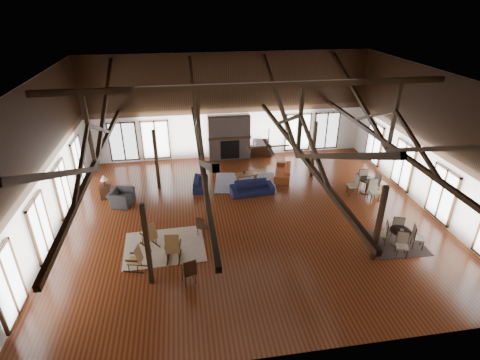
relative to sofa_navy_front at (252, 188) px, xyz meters
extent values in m
plane|color=#653015|center=(-0.52, -2.14, -0.31)|extent=(16.00, 16.00, 0.00)
cube|color=black|center=(-0.52, -2.14, 5.69)|extent=(16.00, 14.00, 0.02)
cube|color=white|center=(-0.52, 4.86, 2.69)|extent=(16.00, 0.02, 6.00)
cube|color=white|center=(-0.52, -9.14, 2.69)|extent=(16.00, 0.02, 6.00)
cube|color=white|center=(-8.52, -2.14, 2.69)|extent=(0.02, 14.00, 6.00)
cube|color=white|center=(7.48, -2.14, 2.69)|extent=(0.02, 14.00, 6.00)
cube|color=black|center=(-0.52, -2.14, 5.44)|extent=(15.60, 0.18, 0.22)
cube|color=black|center=(-6.52, -2.14, 2.74)|extent=(0.16, 13.70, 0.18)
cube|color=black|center=(-6.52, -2.14, 4.09)|extent=(0.14, 0.14, 2.70)
cube|color=black|center=(-6.52, 1.36, 3.97)|extent=(0.15, 7.07, 3.12)
cube|color=black|center=(-6.52, -5.64, 3.97)|extent=(0.15, 7.07, 3.12)
cube|color=black|center=(-2.52, -2.14, 2.74)|extent=(0.16, 13.70, 0.18)
cube|color=black|center=(-2.52, -2.14, 4.09)|extent=(0.14, 0.14, 2.70)
cube|color=black|center=(-2.52, 1.36, 3.97)|extent=(0.15, 7.07, 3.12)
cube|color=black|center=(-2.52, -5.64, 3.97)|extent=(0.15, 7.07, 3.12)
cube|color=black|center=(1.48, -2.14, 2.74)|extent=(0.16, 13.70, 0.18)
cube|color=black|center=(1.48, -2.14, 4.09)|extent=(0.14, 0.14, 2.70)
cube|color=black|center=(1.48, 1.36, 3.97)|extent=(0.15, 7.07, 3.12)
cube|color=black|center=(1.48, -5.64, 3.97)|extent=(0.15, 7.07, 3.12)
cube|color=black|center=(5.48, -2.14, 2.74)|extent=(0.16, 13.70, 0.18)
cube|color=black|center=(5.48, -2.14, 4.09)|extent=(0.14, 0.14, 2.70)
cube|color=black|center=(5.48, 1.36, 3.97)|extent=(0.15, 7.07, 3.12)
cube|color=black|center=(5.48, -5.64, 3.97)|extent=(0.15, 7.07, 3.12)
cube|color=black|center=(-4.52, -5.64, 1.22)|extent=(0.16, 0.16, 3.05)
cube|color=black|center=(3.48, -5.64, 1.22)|extent=(0.16, 0.16, 3.05)
cube|color=black|center=(-4.52, 1.36, 1.22)|extent=(0.16, 0.16, 3.05)
cube|color=black|center=(3.48, 1.36, 1.22)|extent=(0.16, 0.16, 3.05)
cube|color=#735F57|center=(-0.52, 4.54, 0.99)|extent=(2.40, 0.62, 2.60)
cube|color=black|center=(-0.52, 4.22, 0.34)|extent=(1.10, 0.06, 1.10)
cube|color=#331E0F|center=(-0.52, 4.26, 1.04)|extent=(2.50, 0.20, 0.12)
cylinder|color=black|center=(-0.02, -3.14, 3.74)|extent=(0.04, 0.04, 0.70)
cylinder|color=black|center=(-0.02, -3.14, 3.39)|extent=(0.20, 0.20, 0.10)
cube|color=black|center=(0.43, -3.14, 3.39)|extent=(0.70, 0.12, 0.02)
cube|color=black|center=(-0.02, -2.69, 3.39)|extent=(0.12, 0.70, 0.02)
cube|color=black|center=(-0.47, -3.14, 3.39)|extent=(0.70, 0.12, 0.02)
cube|color=black|center=(-0.02, -3.59, 3.39)|extent=(0.12, 0.70, 0.02)
imported|color=black|center=(0.00, 0.00, 0.00)|extent=(2.14, 0.95, 0.61)
imported|color=black|center=(-2.45, 1.04, -0.06)|extent=(1.75, 0.88, 0.49)
imported|color=#913F1C|center=(1.97, 1.63, -0.01)|extent=(2.20, 1.40, 0.60)
cube|color=brown|center=(-0.03, 1.37, 0.10)|extent=(1.22, 0.79, 0.06)
cube|color=brown|center=(-0.51, 1.19, -0.12)|extent=(0.06, 0.06, 0.37)
cube|color=brown|center=(-0.51, 1.56, -0.12)|extent=(0.06, 0.06, 0.37)
cube|color=brown|center=(0.44, 1.19, -0.12)|extent=(0.06, 0.06, 0.37)
cube|color=brown|center=(0.44, 1.56, -0.12)|extent=(0.06, 0.06, 0.37)
imported|color=#B2B2B2|center=(-0.15, 1.43, 0.21)|extent=(0.19, 0.19, 0.17)
imported|color=#2A2A2C|center=(-6.16, -0.07, 0.05)|extent=(1.30, 1.21, 0.70)
cube|color=black|center=(-6.96, 0.65, 0.01)|extent=(0.48, 0.48, 0.63)
cylinder|color=black|center=(-6.96, 0.65, 0.52)|extent=(0.08, 0.08, 0.38)
cone|color=white|center=(-6.96, 0.65, 0.77)|extent=(0.34, 0.34, 0.28)
cube|color=#A07F3C|center=(-4.71, -3.51, 0.10)|extent=(0.63, 0.63, 0.05)
cube|color=#A07F3C|center=(-4.59, -3.68, 0.41)|extent=(0.48, 0.41, 0.66)
cube|color=black|center=(-4.87, -3.62, -0.28)|extent=(0.52, 0.69, 0.05)
cube|color=black|center=(-4.56, -3.40, -0.28)|extent=(0.52, 0.69, 0.05)
cube|color=#A07F3C|center=(-3.77, -4.44, 0.14)|extent=(0.56, 0.54, 0.05)
cube|color=#A07F3C|center=(-3.80, -4.67, 0.48)|extent=(0.52, 0.25, 0.73)
cube|color=black|center=(-3.98, -4.41, -0.28)|extent=(0.15, 0.90, 0.05)
cube|color=black|center=(-3.56, -4.46, -0.28)|extent=(0.15, 0.90, 0.05)
cube|color=#A07F3C|center=(-5.14, -4.87, 0.07)|extent=(0.51, 0.52, 0.04)
cube|color=#A07F3C|center=(-4.95, -4.92, 0.36)|extent=(0.27, 0.46, 0.62)
cube|color=black|center=(-5.19, -5.04, -0.28)|extent=(0.75, 0.23, 0.04)
cube|color=black|center=(-5.10, -4.69, -0.28)|extent=(0.75, 0.23, 0.04)
cube|color=black|center=(-2.60, -3.15, 0.10)|extent=(0.53, 0.53, 0.05)
cube|color=black|center=(-2.72, -3.27, 0.34)|extent=(0.31, 0.28, 0.50)
cylinder|color=black|center=(-2.60, -3.15, -0.10)|extent=(0.03, 0.03, 0.41)
cube|color=black|center=(-3.26, -5.85, 0.16)|extent=(0.54, 0.54, 0.05)
cube|color=black|center=(-3.21, -6.04, 0.44)|extent=(0.43, 0.16, 0.57)
cylinder|color=black|center=(-3.26, -5.85, -0.07)|extent=(0.04, 0.04, 0.47)
cylinder|color=black|center=(4.86, -5.00, 0.36)|extent=(0.79, 0.79, 0.04)
cylinder|color=black|center=(4.86, -5.00, 0.04)|extent=(0.10, 0.10, 0.64)
cylinder|color=black|center=(4.86, -5.00, -0.29)|extent=(0.47, 0.47, 0.04)
cylinder|color=black|center=(5.56, -0.80, 0.41)|extent=(0.84, 0.84, 0.04)
cylinder|color=black|center=(5.56, -0.80, 0.06)|extent=(0.10, 0.10, 0.70)
cylinder|color=black|center=(5.56, -0.80, -0.29)|extent=(0.51, 0.51, 0.04)
imported|color=#B2B2B2|center=(4.86, -5.06, 0.43)|extent=(0.16, 0.16, 0.10)
imported|color=#B2B2B2|center=(5.62, -0.79, 0.48)|extent=(0.16, 0.16, 0.11)
cube|color=black|center=(1.41, 4.61, 0.00)|extent=(1.22, 0.46, 0.61)
imported|color=#B2B2B2|center=(1.36, 4.61, 0.56)|extent=(0.89, 0.22, 0.51)
cube|color=tan|center=(-4.15, -3.69, -0.30)|extent=(3.15, 2.52, 0.01)
cube|color=#1C234F|center=(-0.13, 1.20, -0.30)|extent=(3.43, 2.78, 0.01)
cube|color=black|center=(4.86, -4.85, -0.30)|extent=(2.17, 1.99, 0.01)
camera|label=1|loc=(-3.09, -15.81, 8.56)|focal=28.00mm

